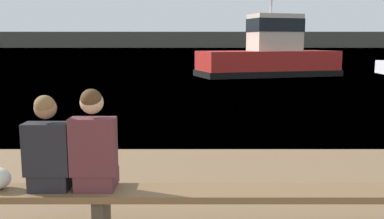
# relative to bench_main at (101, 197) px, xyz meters

# --- Properties ---
(water_surface) EXTENTS (240.00, 240.00, 0.00)m
(water_surface) POSITION_rel_bench_main_xyz_m (1.11, 123.50, -0.39)
(water_surface) COLOR #426B8E
(water_surface) RESTS_ON ground
(far_shoreline) EXTENTS (600.00, 12.00, 5.87)m
(far_shoreline) POSITION_rel_bench_main_xyz_m (1.11, 162.05, 2.55)
(far_shoreline) COLOR #4C4C42
(far_shoreline) RESTS_ON ground
(bench_main) EXTENTS (7.35, 0.43, 0.47)m
(bench_main) POSITION_rel_bench_main_xyz_m (0.00, 0.00, 0.00)
(bench_main) COLOR brown
(bench_main) RESTS_ON ground
(person_left) EXTENTS (0.45, 0.43, 0.97)m
(person_left) POSITION_rel_bench_main_xyz_m (-0.51, 0.01, 0.49)
(person_left) COLOR black
(person_left) RESTS_ON bench_main
(person_right) EXTENTS (0.45, 0.44, 1.03)m
(person_right) POSITION_rel_bench_main_xyz_m (-0.05, 0.01, 0.53)
(person_right) COLOR #56282D
(person_right) RESTS_ON bench_main
(tugboat_red) EXTENTS (8.73, 5.31, 6.07)m
(tugboat_red) POSITION_rel_bench_main_xyz_m (5.45, 21.01, 0.73)
(tugboat_red) COLOR red
(tugboat_red) RESTS_ON water_surface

